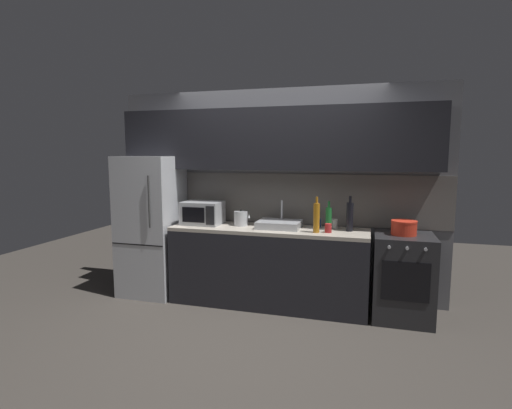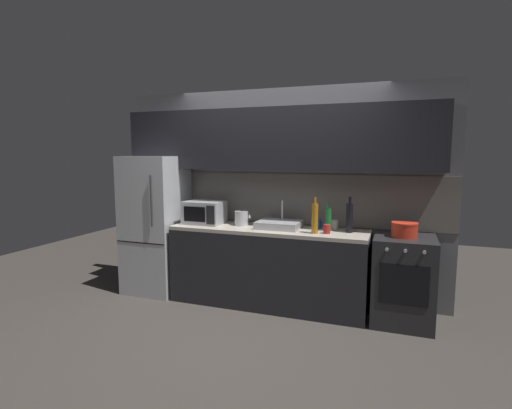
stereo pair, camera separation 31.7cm
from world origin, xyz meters
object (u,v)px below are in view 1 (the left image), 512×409
mug_white (334,224)px  mug_blue (317,223)px  refrigerator (152,225)px  oven_range (403,277)px  kettle (241,218)px  wine_bottle_green (329,218)px  wine_bottle_amber (316,217)px  wine_bottle_dark (350,216)px  cooking_pot (404,228)px  mug_red (328,228)px  microwave (203,213)px

mug_white → mug_blue: bearing=178.7°
refrigerator → oven_range: (2.95, -0.00, -0.40)m
oven_range → kettle: bearing=178.4°
wine_bottle_green → mug_white: size_ratio=3.04×
kettle → wine_bottle_amber: 0.92m
mug_white → wine_bottle_dark: bearing=-33.7°
mug_white → wine_bottle_green: bearing=-114.2°
refrigerator → mug_white: bearing=4.3°
wine_bottle_dark → wine_bottle_green: size_ratio=1.20×
refrigerator → mug_blue: 2.04m
refrigerator → mug_blue: size_ratio=16.27×
wine_bottle_dark → cooking_pot: size_ratio=1.49×
oven_range → wine_bottle_dark: bearing=174.9°
mug_red → refrigerator: bearing=177.6°
kettle → wine_bottle_amber: wine_bottle_amber is taller
oven_range → cooking_pot: bearing=173.5°
oven_range → refrigerator: bearing=180.0°
oven_range → microwave: bearing=179.5°
wine_bottle_green → mug_white: 0.14m
kettle → wine_bottle_dark: wine_bottle_dark is taller
wine_bottle_green → mug_blue: 0.19m
kettle → mug_white: (1.06, 0.12, -0.03)m
oven_range → mug_blue: (-0.93, 0.17, 0.50)m
refrigerator → mug_white: 2.22m
refrigerator → oven_range: refrigerator is taller
refrigerator → wine_bottle_green: 2.17m
wine_bottle_dark → mug_red: wine_bottle_dark is taller
mug_red → mug_white: 0.26m
oven_range → microwave: (-2.27, 0.02, 0.58)m
mug_blue → mug_red: 0.30m
mug_red → cooking_pot: (0.77, 0.09, 0.03)m
refrigerator → wine_bottle_dark: bearing=1.2°
mug_blue → mug_white: same height
wine_bottle_amber → mug_white: 0.35m
kettle → mug_white: bearing=6.3°
refrigerator → cooking_pot: 2.94m
microwave → kettle: 0.47m
kettle → mug_red: (1.03, -0.14, -0.04)m
mug_blue → wine_bottle_dark: bearing=-18.8°
microwave → wine_bottle_amber: size_ratio=1.20×
wine_bottle_dark → wine_bottle_amber: size_ratio=1.00×
wine_bottle_amber → cooking_pot: wine_bottle_amber is taller
wine_bottle_amber → cooking_pot: bearing=8.3°
wine_bottle_dark → wine_bottle_green: (-0.23, 0.01, -0.03)m
oven_range → cooking_pot: size_ratio=3.48×
cooking_pot → microwave: bearing=179.5°
microwave → mug_white: bearing=5.6°
refrigerator → microwave: refrigerator is taller
refrigerator → cooking_pot: bearing=0.0°
refrigerator → wine_bottle_green: refrigerator is taller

